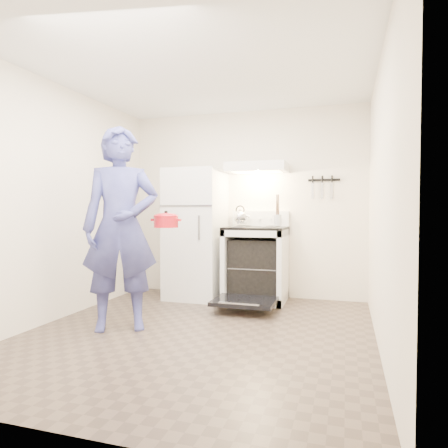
{
  "coord_description": "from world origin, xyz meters",
  "views": [
    {
      "loc": [
        1.33,
        -3.49,
        1.16
      ],
      "look_at": [
        -0.05,
        1.0,
        1.0
      ],
      "focal_mm": 32.0,
      "sensor_mm": 36.0,
      "label": 1
    }
  ],
  "objects": [
    {
      "name": "cooktop",
      "position": [
        0.23,
        1.48,
        0.94
      ],
      "size": [
        0.76,
        0.65,
        0.03
      ],
      "primitive_type": "cube",
      "color": "black",
      "rests_on": "stove_body"
    },
    {
      "name": "tea_kettle",
      "position": [
        -0.01,
        1.57,
        1.09
      ],
      "size": [
        0.22,
        0.19,
        0.27
      ],
      "primitive_type": null,
      "color": "#B9B9BD",
      "rests_on": "cooktop"
    },
    {
      "name": "oven_rack",
      "position": [
        0.23,
        1.48,
        0.44
      ],
      "size": [
        0.6,
        0.52,
        0.01
      ],
      "primitive_type": "cube",
      "color": "slate",
      "rests_on": "stove_body"
    },
    {
      "name": "floor",
      "position": [
        0.0,
        0.0,
        0.0
      ],
      "size": [
        3.6,
        3.6,
        0.0
      ],
      "primitive_type": "plane",
      "color": "brown",
      "rests_on": "ground"
    },
    {
      "name": "dutch_oven",
      "position": [
        -0.43,
        0.22,
        1.04
      ],
      "size": [
        0.32,
        0.25,
        0.22
      ],
      "primitive_type": null,
      "color": "red",
      "rests_on": "person"
    },
    {
      "name": "back_wall",
      "position": [
        0.0,
        1.8,
        1.25
      ],
      "size": [
        3.2,
        0.02,
        2.5
      ],
      "primitive_type": "cube",
      "color": "silver",
      "rests_on": "ground"
    },
    {
      "name": "refrigerator",
      "position": [
        -0.58,
        1.45,
        0.85
      ],
      "size": [
        0.7,
        0.7,
        1.7
      ],
      "primitive_type": "cube",
      "color": "white",
      "rests_on": "floor"
    },
    {
      "name": "person",
      "position": [
        -0.77,
        -0.08,
        0.99
      ],
      "size": [
        0.86,
        0.76,
        1.98
      ],
      "primitive_type": "imported",
      "rotation": [
        0.0,
        0.0,
        0.51
      ],
      "color": "navy",
      "rests_on": "floor"
    },
    {
      "name": "pizza_stone",
      "position": [
        0.17,
        1.54,
        0.45
      ],
      "size": [
        0.34,
        0.34,
        0.02
      ],
      "primitive_type": "cylinder",
      "color": "#8F704F",
      "rests_on": "oven_rack"
    },
    {
      "name": "utensil_jar",
      "position": [
        0.55,
        1.22,
        1.05
      ],
      "size": [
        0.09,
        0.09,
        0.13
      ],
      "primitive_type": "cylinder",
      "rotation": [
        0.0,
        0.0,
        0.0
      ],
      "color": "silver",
      "rests_on": "cooktop"
    },
    {
      "name": "oven_door",
      "position": [
        0.23,
        0.88,
        0.12
      ],
      "size": [
        0.7,
        0.54,
        0.04
      ],
      "primitive_type": "cube",
      "color": "black",
      "rests_on": "floor"
    },
    {
      "name": "range_hood",
      "position": [
        0.23,
        1.55,
        1.71
      ],
      "size": [
        0.76,
        0.5,
        0.12
      ],
      "primitive_type": "cube",
      "color": "white",
      "rests_on": "back_wall"
    },
    {
      "name": "backsplash",
      "position": [
        0.23,
        1.76,
        1.05
      ],
      "size": [
        0.76,
        0.07,
        0.2
      ],
      "primitive_type": "cube",
      "color": "white",
      "rests_on": "cooktop"
    },
    {
      "name": "stove_body",
      "position": [
        0.23,
        1.48,
        0.46
      ],
      "size": [
        0.76,
        0.65,
        0.92
      ],
      "primitive_type": "cube",
      "color": "white",
      "rests_on": "floor"
    },
    {
      "name": "knife_strip",
      "position": [
        1.05,
        1.79,
        1.55
      ],
      "size": [
        0.4,
        0.02,
        0.03
      ],
      "primitive_type": "cube",
      "color": "black",
      "rests_on": "back_wall"
    }
  ]
}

